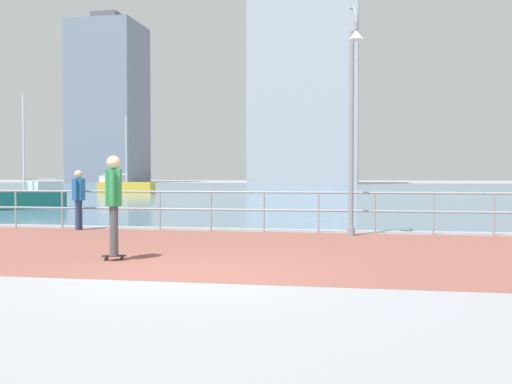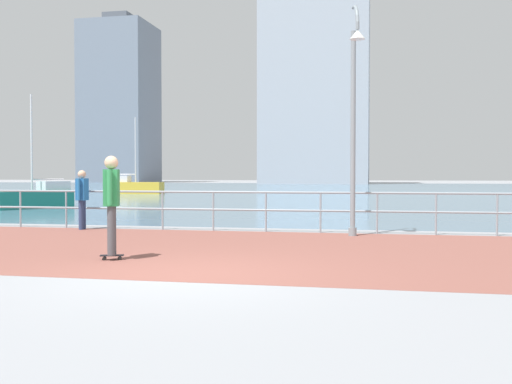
{
  "view_description": "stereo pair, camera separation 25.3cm",
  "coord_description": "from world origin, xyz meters",
  "px_view_note": "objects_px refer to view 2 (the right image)",
  "views": [
    {
      "loc": [
        2.53,
        -8.39,
        1.46
      ],
      "look_at": [
        0.28,
        3.97,
        1.1
      ],
      "focal_mm": 41.7,
      "sensor_mm": 36.0,
      "label": 1
    },
    {
      "loc": [
        2.78,
        -8.34,
        1.46
      ],
      "look_at": [
        0.28,
        3.97,
        1.1
      ],
      "focal_mm": 41.7,
      "sensor_mm": 36.0,
      "label": 2
    }
  ],
  "objects_px": {
    "skateboarder": "(112,197)",
    "sailboat_ivory": "(134,186)",
    "sailboat_red": "(35,197)",
    "bystander": "(82,195)",
    "lamppost": "(354,109)"
  },
  "relations": [
    {
      "from": "lamppost",
      "to": "sailboat_red",
      "type": "height_order",
      "value": "lamppost"
    },
    {
      "from": "skateboarder",
      "to": "bystander",
      "type": "height_order",
      "value": "skateboarder"
    },
    {
      "from": "skateboarder",
      "to": "sailboat_ivory",
      "type": "bearing_deg",
      "value": 112.55
    },
    {
      "from": "skateboarder",
      "to": "sailboat_red",
      "type": "height_order",
      "value": "sailboat_red"
    },
    {
      "from": "lamppost",
      "to": "bystander",
      "type": "distance_m",
      "value": 7.5
    },
    {
      "from": "bystander",
      "to": "skateboarder",
      "type": "bearing_deg",
      "value": -57.61
    },
    {
      "from": "sailboat_red",
      "to": "sailboat_ivory",
      "type": "bearing_deg",
      "value": 100.82
    },
    {
      "from": "skateboarder",
      "to": "sailboat_red",
      "type": "bearing_deg",
      "value": 126.01
    },
    {
      "from": "skateboarder",
      "to": "bystander",
      "type": "xyz_separation_m",
      "value": [
        -3.27,
        5.15,
        -0.15
      ]
    },
    {
      "from": "bystander",
      "to": "sailboat_ivory",
      "type": "distance_m",
      "value": 30.48
    },
    {
      "from": "lamppost",
      "to": "skateboarder",
      "type": "height_order",
      "value": "lamppost"
    },
    {
      "from": "sailboat_red",
      "to": "bystander",
      "type": "bearing_deg",
      "value": -52.05
    },
    {
      "from": "sailboat_red",
      "to": "sailboat_ivory",
      "type": "xyz_separation_m",
      "value": [
        -3.74,
        19.58,
        0.09
      ]
    },
    {
      "from": "lamppost",
      "to": "skateboarder",
      "type": "distance_m",
      "value": 6.46
    },
    {
      "from": "lamppost",
      "to": "bystander",
      "type": "height_order",
      "value": "lamppost"
    }
  ]
}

